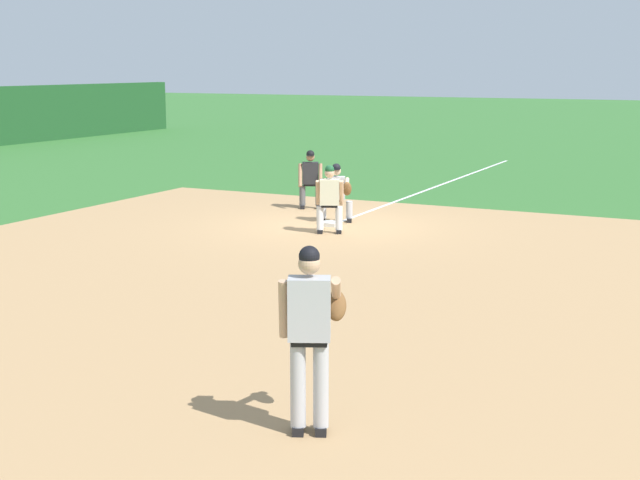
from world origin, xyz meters
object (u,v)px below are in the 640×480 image
at_px(baseball, 318,296).
at_px(umpire, 310,177).
at_px(pitcher, 311,328).
at_px(first_base_bag, 331,224).
at_px(first_baseman, 337,191).
at_px(baserunner, 330,197).

height_order(baseball, umpire, umpire).
bearing_deg(pitcher, first_base_bag, 24.56).
xyz_separation_m(first_base_bag, baseball, (-5.74, -2.52, -0.01)).
relative_size(first_base_bag, umpire, 0.26).
xyz_separation_m(baseball, pitcher, (-4.61, -2.21, 1.02)).
relative_size(pitcher, umpire, 1.27).
distance_m(first_baseman, baserunner, 1.38).
distance_m(baseball, umpire, 8.73).
distance_m(pitcher, first_baseman, 11.83).
bearing_deg(first_base_bag, baseball, -156.27).
distance_m(first_baseman, umpire, 2.08).
bearing_deg(umpire, baserunner, -146.35).
relative_size(baseball, first_baseman, 0.06).
bearing_deg(baseball, pitcher, -154.42).
bearing_deg(first_baseman, umpire, 43.61).
bearing_deg(first_baseman, first_base_bag, -172.58).
bearing_deg(baseball, baserunner, 23.68).
bearing_deg(first_baseman, baseball, -157.38).
relative_size(pitcher, baserunner, 1.27).
distance_m(first_base_bag, pitcher, 11.43).
height_order(first_baseman, umpire, umpire).
height_order(first_base_bag, first_baseman, first_baseman).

